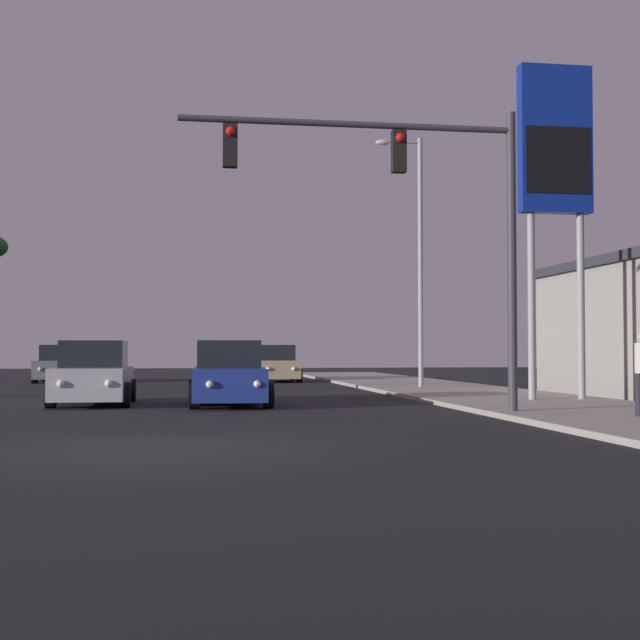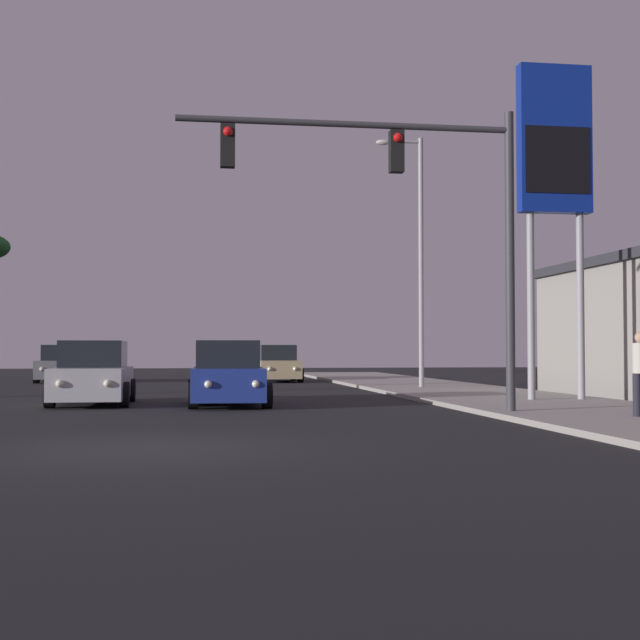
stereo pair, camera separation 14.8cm
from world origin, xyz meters
The scene contains 9 objects.
ground_plane centered at (0.00, 0.00, 0.00)m, with size 120.00×120.00×0.00m, color black.
sidewalk_right centered at (9.50, 10.00, 0.06)m, with size 5.00×60.00×0.12m.
car_tan centered at (4.71, 27.50, 0.76)m, with size 2.04×4.32×1.68m.
car_grey centered at (-4.99, 28.38, 0.76)m, with size 2.04×4.32×1.68m.
car_blue centered at (1.67, 10.01, 0.76)m, with size 2.04×4.34×1.68m.
car_silver centered at (-1.83, 10.89, 0.76)m, with size 2.04×4.32×1.68m.
traffic_light_mast centered at (5.46, 5.22, 4.73)m, with size 7.29×0.36×6.50m.
street_lamp centered at (8.82, 17.93, 5.12)m, with size 1.74×0.24×9.00m.
gas_station_sign centered at (10.39, 9.41, 6.62)m, with size 2.00×0.42×9.00m.
Camera 1 is at (0.49, -13.17, 1.42)m, focal length 50.00 mm.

